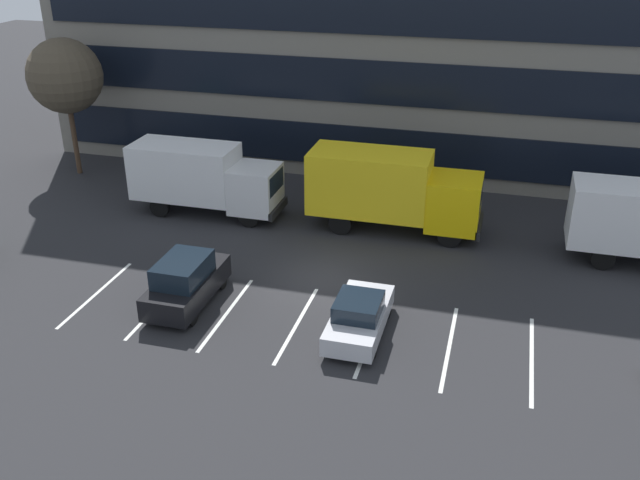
# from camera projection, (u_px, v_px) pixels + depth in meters

# --- Properties ---
(ground_plane) EXTENTS (120.00, 120.00, 0.00)m
(ground_plane) POSITION_uv_depth(u_px,v_px,m) (322.00, 279.00, 28.98)
(ground_plane) COLOR #262628
(office_building) EXTENTS (40.31, 12.47, 18.00)m
(office_building) POSITION_uv_depth(u_px,v_px,m) (404.00, 1.00, 40.71)
(office_building) COLOR slate
(office_building) RESTS_ON ground_plane
(lot_markings) EXTENTS (16.94, 5.40, 0.01)m
(lot_markings) POSITION_uv_depth(u_px,v_px,m) (297.00, 324.00, 25.89)
(lot_markings) COLOR silver
(lot_markings) RESTS_ON ground_plane
(box_truck_white) EXTENTS (7.51, 2.49, 3.48)m
(box_truck_white) POSITION_uv_depth(u_px,v_px,m) (203.00, 176.00, 34.47)
(box_truck_white) COLOR white
(box_truck_white) RESTS_ON ground_plane
(box_truck_yellow_all) EXTENTS (8.12, 2.69, 3.77)m
(box_truck_yellow_all) POSITION_uv_depth(u_px,v_px,m) (391.00, 188.00, 32.56)
(box_truck_yellow_all) COLOR yellow
(box_truck_yellow_all) RESTS_ON ground_plane
(sedan_silver) EXTENTS (1.79, 4.29, 1.54)m
(sedan_silver) POSITION_uv_depth(u_px,v_px,m) (359.00, 316.00, 25.00)
(sedan_silver) COLOR silver
(sedan_silver) RESTS_ON ground_plane
(suv_black) EXTENTS (1.86, 4.39, 1.99)m
(suv_black) POSITION_uv_depth(u_px,v_px,m) (186.00, 282.00, 26.81)
(suv_black) COLOR black
(suv_black) RESTS_ON ground_plane
(bare_tree) EXTENTS (4.09, 4.09, 7.66)m
(bare_tree) POSITION_uv_depth(u_px,v_px,m) (65.00, 76.00, 38.20)
(bare_tree) COLOR #473323
(bare_tree) RESTS_ON ground_plane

